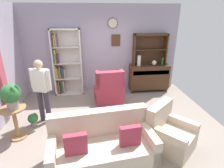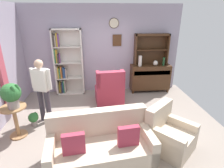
{
  "view_description": "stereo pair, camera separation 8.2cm",
  "coord_description": "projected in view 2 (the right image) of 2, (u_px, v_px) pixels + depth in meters",
  "views": [
    {
      "loc": [
        -0.37,
        -3.76,
        2.51
      ],
      "look_at": [
        0.1,
        0.2,
        0.95
      ],
      "focal_mm": 28.93,
      "sensor_mm": 36.0,
      "label": 1
    },
    {
      "loc": [
        -0.28,
        -3.76,
        2.51
      ],
      "look_at": [
        0.1,
        0.2,
        0.95
      ],
      "focal_mm": 28.93,
      "sensor_mm": 36.0,
      "label": 2
    }
  ],
  "objects": [
    {
      "name": "book_stack",
      "position": [
        93.0,
        116.0,
        3.86
      ],
      "size": [
        0.17,
        0.16,
        0.1
      ],
      "color": "#CC7233",
      "rests_on": "coffee_table"
    },
    {
      "name": "potted_plant_large",
      "position": [
        11.0,
        94.0,
        3.58
      ],
      "size": [
        0.38,
        0.38,
        0.53
      ],
      "color": "gray",
      "rests_on": "plant_stand"
    },
    {
      "name": "bookshelf",
      "position": [
        66.0,
        64.0,
        5.76
      ],
      "size": [
        0.9,
        0.3,
        2.1
      ],
      "color": "silver",
      "rests_on": "ground_plane"
    },
    {
      "name": "vase_tall",
      "position": [
        140.0,
        61.0,
        5.78
      ],
      "size": [
        0.11,
        0.11,
        0.34
      ],
      "primitive_type": "cylinder",
      "color": "beige",
      "rests_on": "sideboard"
    },
    {
      "name": "area_rug",
      "position": [
        118.0,
        130.0,
        4.17
      ],
      "size": [
        2.57,
        1.8,
        0.01
      ],
      "primitive_type": "cube",
      "color": "brown",
      "rests_on": "ground_plane"
    },
    {
      "name": "couch_floral",
      "position": [
        101.0,
        147.0,
        3.19
      ],
      "size": [
        1.89,
        1.06,
        0.9
      ],
      "color": "beige",
      "rests_on": "ground_plane"
    },
    {
      "name": "armchair_floral",
      "position": [
        169.0,
        135.0,
        3.53
      ],
      "size": [
        1.08,
        1.08,
        0.88
      ],
      "color": "beige",
      "rests_on": "ground_plane"
    },
    {
      "name": "wingback_chair",
      "position": [
        110.0,
        91.0,
        5.29
      ],
      "size": [
        0.84,
        0.86,
        1.05
      ],
      "color": "#A33347",
      "rests_on": "ground_plane"
    },
    {
      "name": "person_reading",
      "position": [
        42.0,
        87.0,
        4.23
      ],
      "size": [
        0.52,
        0.3,
        1.56
      ],
      "color": "#38333D",
      "rests_on": "ground_plane"
    },
    {
      "name": "ground_plane",
      "position": [
        109.0,
        123.0,
        4.43
      ],
      "size": [
        5.4,
        4.6,
        0.02
      ],
      "primitive_type": "cube",
      "color": "gray"
    },
    {
      "name": "plant_stand",
      "position": [
        15.0,
        118.0,
        3.82
      ],
      "size": [
        0.52,
        0.52,
        0.71
      ],
      "color": "#997047",
      "rests_on": "ground_plane"
    },
    {
      "name": "vase_round",
      "position": [
        156.0,
        63.0,
        5.87
      ],
      "size": [
        0.15,
        0.15,
        0.17
      ],
      "primitive_type": "ellipsoid",
      "color": "beige",
      "rests_on": "sideboard"
    },
    {
      "name": "bottle_wine",
      "position": [
        164.0,
        62.0,
        5.86
      ],
      "size": [
        0.07,
        0.07,
        0.27
      ],
      "primitive_type": "cylinder",
      "color": "#194223",
      "rests_on": "sideboard"
    },
    {
      "name": "wall_back",
      "position": [
        103.0,
        50.0,
        5.89
      ],
      "size": [
        5.0,
        0.09,
        2.8
      ],
      "color": "#A399AD",
      "rests_on": "ground_plane"
    },
    {
      "name": "potted_plant_small",
      "position": [
        34.0,
        118.0,
        4.29
      ],
      "size": [
        0.23,
        0.23,
        0.32
      ],
      "color": "gray",
      "rests_on": "ground_plane"
    },
    {
      "name": "sideboard",
      "position": [
        150.0,
        77.0,
        6.11
      ],
      "size": [
        1.3,
        0.45,
        0.92
      ],
      "color": "#422816",
      "rests_on": "ground_plane"
    },
    {
      "name": "coffee_table",
      "position": [
        98.0,
        119.0,
        3.97
      ],
      "size": [
        0.8,
        0.5,
        0.42
      ],
      "color": "#422816",
      "rests_on": "ground_plane"
    },
    {
      "name": "sideboard_hutch",
      "position": [
        151.0,
        45.0,
        5.82
      ],
      "size": [
        1.1,
        0.26,
        1.0
      ],
      "color": "#422816",
      "rests_on": "sideboard"
    }
  ]
}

